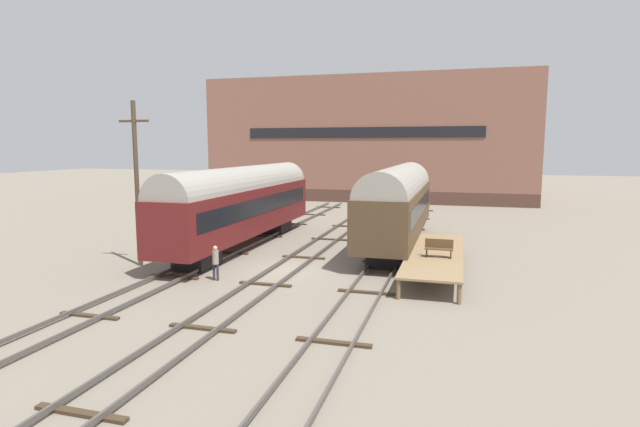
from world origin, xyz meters
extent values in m
plane|color=slate|center=(0.00, 0.00, 0.00)|extent=(200.00, 200.00, 0.00)
cube|color=#4C4742|center=(-5.58, 0.00, 0.18)|extent=(0.08, 60.00, 0.16)
cube|color=#4C4742|center=(-4.15, 0.00, 0.18)|extent=(0.08, 60.00, 0.16)
cube|color=#3D2D1E|center=(-4.87, -9.00, 0.05)|extent=(2.60, 0.24, 0.10)
cube|color=#3D2D1E|center=(-4.87, -3.00, 0.05)|extent=(2.60, 0.24, 0.10)
cube|color=#3D2D1E|center=(-4.87, 3.00, 0.05)|extent=(2.60, 0.24, 0.10)
cube|color=#3D2D1E|center=(-4.87, 9.00, 0.05)|extent=(2.60, 0.24, 0.10)
cube|color=#3D2D1E|center=(-4.87, 15.00, 0.05)|extent=(2.60, 0.24, 0.10)
cube|color=#3D2D1E|center=(-4.87, 21.00, 0.05)|extent=(2.60, 0.24, 0.10)
cube|color=#3D2D1E|center=(-4.87, 27.00, 0.05)|extent=(2.60, 0.24, 0.10)
cube|color=#4C4742|center=(-0.72, 0.00, 0.18)|extent=(0.08, 60.00, 0.16)
cube|color=#4C4742|center=(0.72, 0.00, 0.18)|extent=(0.08, 60.00, 0.16)
cube|color=#3D2D1E|center=(0.00, -15.00, 0.05)|extent=(2.60, 0.24, 0.10)
cube|color=#3D2D1E|center=(0.00, -9.00, 0.05)|extent=(2.60, 0.24, 0.10)
cube|color=#3D2D1E|center=(0.00, -3.00, 0.05)|extent=(2.60, 0.24, 0.10)
cube|color=#3D2D1E|center=(0.00, 3.00, 0.05)|extent=(2.60, 0.24, 0.10)
cube|color=#3D2D1E|center=(0.00, 9.00, 0.05)|extent=(2.60, 0.24, 0.10)
cube|color=#3D2D1E|center=(0.00, 15.00, 0.05)|extent=(2.60, 0.24, 0.10)
cube|color=#3D2D1E|center=(0.00, 21.00, 0.05)|extent=(2.60, 0.24, 0.10)
cube|color=#3D2D1E|center=(0.00, 27.00, 0.05)|extent=(2.60, 0.24, 0.10)
cube|color=#4C4742|center=(4.15, 0.00, 0.18)|extent=(0.08, 60.00, 0.16)
cube|color=#4C4742|center=(5.58, 0.00, 0.18)|extent=(0.08, 60.00, 0.16)
cube|color=#3D2D1E|center=(4.87, -9.00, 0.05)|extent=(2.60, 0.24, 0.10)
cube|color=#3D2D1E|center=(4.87, -3.00, 0.05)|extent=(2.60, 0.24, 0.10)
cube|color=#3D2D1E|center=(4.87, 3.00, 0.05)|extent=(2.60, 0.24, 0.10)
cube|color=#3D2D1E|center=(4.87, 9.00, 0.05)|extent=(2.60, 0.24, 0.10)
cube|color=#3D2D1E|center=(4.87, 15.00, 0.05)|extent=(2.60, 0.24, 0.10)
cube|color=#3D2D1E|center=(4.87, 21.00, 0.05)|extent=(2.60, 0.24, 0.10)
cube|color=#3D2D1E|center=(4.87, 27.00, 0.05)|extent=(2.60, 0.24, 0.10)
cube|color=black|center=(4.87, 13.19, 0.50)|extent=(1.80, 2.40, 1.00)
cube|color=black|center=(4.87, 2.62, 0.50)|extent=(1.80, 2.40, 1.00)
cube|color=#4C3823|center=(4.87, 7.91, 2.43)|extent=(3.06, 16.26, 2.85)
cube|color=black|center=(4.87, 7.91, 2.77)|extent=(3.10, 14.96, 1.03)
cylinder|color=gray|center=(4.87, 7.91, 3.85)|extent=(2.91, 15.94, 2.91)
cube|color=black|center=(-4.87, 11.14, 0.50)|extent=(1.80, 2.40, 1.00)
cube|color=black|center=(-4.87, -0.74, 0.50)|extent=(1.80, 2.40, 1.00)
cube|color=#5B1919|center=(-4.87, 5.20, 2.45)|extent=(2.87, 18.27, 2.90)
cube|color=black|center=(-4.87, 5.20, 2.80)|extent=(2.91, 16.81, 1.04)
cylinder|color=gray|center=(-4.87, 5.20, 3.90)|extent=(2.73, 17.90, 2.73)
cube|color=#8C704C|center=(7.60, 2.10, 0.93)|extent=(2.84, 11.44, 0.10)
cylinder|color=brown|center=(6.33, -3.47, 0.44)|extent=(0.20, 0.20, 0.88)
cylinder|color=brown|center=(8.87, -3.47, 0.44)|extent=(0.20, 0.20, 0.88)
cylinder|color=brown|center=(6.33, 7.67, 0.44)|extent=(0.20, 0.20, 0.88)
cylinder|color=brown|center=(8.87, 7.67, 0.44)|extent=(0.20, 0.20, 0.88)
cylinder|color=brown|center=(6.33, 2.10, 0.44)|extent=(0.20, 0.20, 0.88)
cylinder|color=brown|center=(8.87, 2.10, 0.44)|extent=(0.20, 0.20, 0.88)
cube|color=brown|center=(7.82, 0.94, 1.41)|extent=(1.40, 0.40, 0.06)
cube|color=brown|center=(7.82, 1.11, 1.66)|extent=(1.40, 0.06, 0.45)
cube|color=black|center=(7.23, 0.94, 1.18)|extent=(0.06, 0.40, 0.40)
cube|color=black|center=(8.42, 0.94, 1.18)|extent=(0.06, 0.40, 0.40)
cylinder|color=#282833|center=(-2.76, -2.85, 0.41)|extent=(0.12, 0.12, 0.82)
cylinder|color=#282833|center=(-2.56, -2.85, 0.41)|extent=(0.12, 0.12, 0.82)
cylinder|color=gray|center=(-2.66, -2.85, 1.17)|extent=(0.32, 0.32, 0.69)
sphere|color=tan|center=(-2.66, -2.85, 1.62)|extent=(0.22, 0.22, 0.22)
cylinder|color=#473828|center=(-8.15, -1.16, 4.48)|extent=(0.24, 0.24, 8.96)
cube|color=#473828|center=(-8.15, -1.16, 7.88)|extent=(1.80, 0.12, 0.12)
cube|color=#4F342A|center=(-2.50, 39.49, 0.74)|extent=(39.06, 13.81, 1.48)
cube|color=brown|center=(-2.50, 39.49, 8.12)|extent=(39.06, 13.81, 13.29)
cube|color=black|center=(-2.50, 32.54, 8.12)|extent=(27.34, 0.10, 1.20)
camera|label=1|loc=(8.76, -24.42, 6.54)|focal=28.00mm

